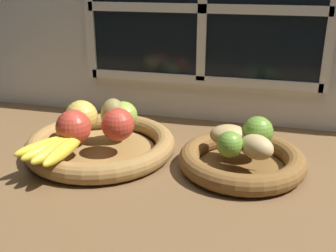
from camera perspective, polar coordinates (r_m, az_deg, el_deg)
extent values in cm
cube|color=brown|center=(91.31, 1.20, -5.90)|extent=(140.00, 90.00, 3.00)
cube|color=silver|center=(111.55, 5.10, 14.56)|extent=(140.00, 3.00, 55.00)
cube|color=black|center=(109.36, 4.98, 16.28)|extent=(64.00, 0.80, 38.00)
cube|color=white|center=(108.77, 4.92, 16.26)|extent=(2.40, 1.20, 38.00)
cube|color=white|center=(108.77, 4.92, 16.26)|extent=(64.00, 1.20, 2.40)
cube|color=white|center=(118.64, -11.13, 16.34)|extent=(2.40, 1.20, 40.40)
cube|color=white|center=(107.86, 22.48, 14.78)|extent=(2.40, 1.20, 40.40)
cube|color=white|center=(111.90, 4.62, 6.52)|extent=(64.00, 1.20, 2.40)
cylinder|color=olive|center=(95.72, -9.47, -3.56)|extent=(24.78, 24.78, 1.00)
torus|color=olive|center=(95.03, -9.53, -2.61)|extent=(34.67, 34.67, 4.46)
cylinder|color=brown|center=(88.31, 10.30, -5.80)|extent=(18.55, 18.55, 1.00)
torus|color=brown|center=(87.55, 10.38, -4.79)|extent=(27.07, 27.07, 4.46)
sphere|color=gold|center=(95.93, -12.17, 1.32)|extent=(7.65, 7.65, 7.65)
sphere|color=#8CAD3D|center=(96.71, -6.32, 1.52)|extent=(6.67, 6.67, 6.67)
sphere|color=#B73828|center=(89.88, -7.12, 0.20)|extent=(7.38, 7.38, 7.38)
sphere|color=#B73828|center=(89.67, -13.24, -0.17)|extent=(7.65, 7.65, 7.65)
ellipsoid|color=olive|center=(96.12, -7.75, 1.66)|extent=(8.16, 8.20, 7.70)
ellipsoid|color=yellow|center=(87.75, -16.44, -2.62)|extent=(10.98, 14.27, 2.96)
ellipsoid|color=yellow|center=(86.58, -15.95, -2.89)|extent=(8.71, 15.16, 2.96)
ellipsoid|color=yellow|center=(85.57, -15.30, -3.11)|extent=(6.13, 15.51, 2.96)
ellipsoid|color=yellow|center=(84.76, -14.51, -3.27)|extent=(3.33, 15.29, 2.96)
sphere|color=brown|center=(90.80, -12.13, -1.40)|extent=(2.67, 2.67, 2.67)
ellipsoid|color=tan|center=(82.83, 12.43, -2.91)|extent=(9.22, 8.77, 4.92)
ellipsoid|color=tan|center=(88.35, 8.58, -1.26)|extent=(9.24, 7.49, 4.49)
sphere|color=olive|center=(82.46, 8.73, -2.59)|extent=(5.38, 5.38, 5.38)
sphere|color=olive|center=(88.54, 12.59, -0.75)|extent=(6.60, 6.60, 6.60)
cone|color=red|center=(85.29, 11.66, -3.18)|extent=(10.43, 3.27, 2.09)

